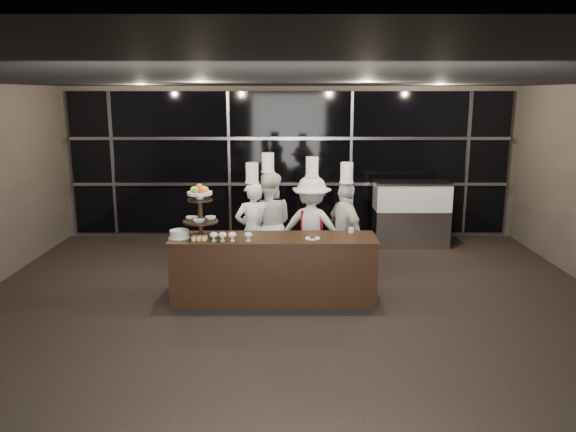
{
  "coord_description": "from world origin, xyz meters",
  "views": [
    {
      "loc": [
        -0.06,
        -6.11,
        2.85
      ],
      "look_at": [
        -0.05,
        1.69,
        1.15
      ],
      "focal_mm": 35.0,
      "sensor_mm": 36.0,
      "label": 1
    }
  ],
  "objects_px": {
    "display_case": "(411,210)",
    "chef_c": "(311,227)",
    "display_stand": "(200,207)",
    "buffet_counter": "(274,268)",
    "chef_b": "(268,224)",
    "chef_d": "(345,231)",
    "chef_a": "(253,229)",
    "layer_cake": "(179,234)"
  },
  "relations": [
    {
      "from": "chef_d",
      "to": "chef_c",
      "type": "bearing_deg",
      "value": 163.25
    },
    {
      "from": "chef_a",
      "to": "chef_c",
      "type": "xyz_separation_m",
      "value": [
        0.91,
        0.02,
        0.02
      ]
    },
    {
      "from": "display_stand",
      "to": "buffet_counter",
      "type": "bearing_deg",
      "value": 0.01
    },
    {
      "from": "layer_cake",
      "to": "display_case",
      "type": "relative_size",
      "value": 0.21
    },
    {
      "from": "buffet_counter",
      "to": "chef_c",
      "type": "height_order",
      "value": "chef_c"
    },
    {
      "from": "layer_cake",
      "to": "chef_d",
      "type": "bearing_deg",
      "value": 20.24
    },
    {
      "from": "layer_cake",
      "to": "chef_b",
      "type": "distance_m",
      "value": 1.66
    },
    {
      "from": "display_case",
      "to": "chef_c",
      "type": "height_order",
      "value": "chef_c"
    },
    {
      "from": "chef_b",
      "to": "chef_d",
      "type": "xyz_separation_m",
      "value": [
        1.19,
        -0.29,
        -0.05
      ]
    },
    {
      "from": "display_case",
      "to": "chef_d",
      "type": "bearing_deg",
      "value": -125.0
    },
    {
      "from": "chef_d",
      "to": "chef_a",
      "type": "bearing_deg",
      "value": 174.53
    },
    {
      "from": "chef_c",
      "to": "chef_d",
      "type": "relative_size",
      "value": 1.04
    },
    {
      "from": "chef_c",
      "to": "chef_d",
      "type": "xyz_separation_m",
      "value": [
        0.51,
        -0.15,
        -0.02
      ]
    },
    {
      "from": "layer_cake",
      "to": "chef_a",
      "type": "xyz_separation_m",
      "value": [
        0.94,
        1.01,
        -0.17
      ]
    },
    {
      "from": "display_stand",
      "to": "chef_b",
      "type": "height_order",
      "value": "chef_b"
    },
    {
      "from": "chef_a",
      "to": "chef_c",
      "type": "bearing_deg",
      "value": 1.11
    },
    {
      "from": "layer_cake",
      "to": "chef_b",
      "type": "relative_size",
      "value": 0.15
    },
    {
      "from": "display_case",
      "to": "chef_d",
      "type": "xyz_separation_m",
      "value": [
        -1.46,
        -2.09,
        0.11
      ]
    },
    {
      "from": "buffet_counter",
      "to": "display_case",
      "type": "height_order",
      "value": "display_case"
    },
    {
      "from": "display_stand",
      "to": "chef_a",
      "type": "height_order",
      "value": "chef_a"
    },
    {
      "from": "buffet_counter",
      "to": "layer_cake",
      "type": "bearing_deg",
      "value": -177.78
    },
    {
      "from": "display_stand",
      "to": "chef_d",
      "type": "bearing_deg",
      "value": 21.61
    },
    {
      "from": "display_stand",
      "to": "layer_cake",
      "type": "distance_m",
      "value": 0.47
    },
    {
      "from": "buffet_counter",
      "to": "chef_d",
      "type": "relative_size",
      "value": 1.53
    },
    {
      "from": "chef_b",
      "to": "display_stand",
      "type": "bearing_deg",
      "value": -128.63
    },
    {
      "from": "display_case",
      "to": "chef_c",
      "type": "xyz_separation_m",
      "value": [
        -1.97,
        -1.94,
        0.13
      ]
    },
    {
      "from": "display_case",
      "to": "chef_b",
      "type": "relative_size",
      "value": 0.72
    },
    {
      "from": "chef_c",
      "to": "layer_cake",
      "type": "bearing_deg",
      "value": -151.05
    },
    {
      "from": "buffet_counter",
      "to": "chef_c",
      "type": "distance_m",
      "value": 1.18
    },
    {
      "from": "display_stand",
      "to": "chef_d",
      "type": "height_order",
      "value": "chef_d"
    },
    {
      "from": "chef_a",
      "to": "chef_b",
      "type": "height_order",
      "value": "chef_b"
    },
    {
      "from": "display_case",
      "to": "chef_c",
      "type": "relative_size",
      "value": 0.73
    },
    {
      "from": "buffet_counter",
      "to": "chef_c",
      "type": "bearing_deg",
      "value": 59.89
    },
    {
      "from": "chef_a",
      "to": "chef_d",
      "type": "height_order",
      "value": "chef_d"
    },
    {
      "from": "buffet_counter",
      "to": "chef_b",
      "type": "xyz_separation_m",
      "value": [
        -0.11,
        1.12,
        0.38
      ]
    },
    {
      "from": "display_stand",
      "to": "chef_c",
      "type": "distance_m",
      "value": 1.92
    },
    {
      "from": "display_stand",
      "to": "chef_a",
      "type": "distance_m",
      "value": 1.28
    },
    {
      "from": "display_stand",
      "to": "display_case",
      "type": "xyz_separation_m",
      "value": [
        3.54,
        2.91,
        -0.65
      ]
    },
    {
      "from": "display_stand",
      "to": "display_case",
      "type": "distance_m",
      "value": 4.63
    },
    {
      "from": "chef_a",
      "to": "chef_b",
      "type": "distance_m",
      "value": 0.29
    },
    {
      "from": "chef_d",
      "to": "layer_cake",
      "type": "bearing_deg",
      "value": -159.76
    },
    {
      "from": "display_case",
      "to": "chef_a",
      "type": "height_order",
      "value": "chef_a"
    }
  ]
}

